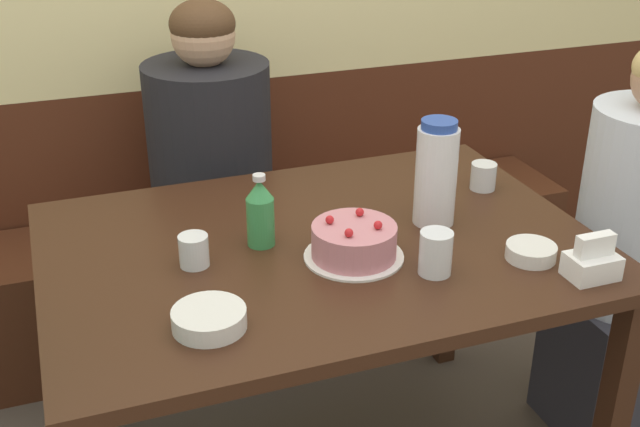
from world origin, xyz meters
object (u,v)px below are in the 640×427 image
birthday_cake (354,242)px  glass_tumbler_short (436,253)px  bowl_rice_small (209,319)px  bowl_soup_white (531,252)px  glass_water_tall (194,251)px  glass_shot_small (483,176)px  soju_bottle (260,212)px  bench_seat (241,275)px  napkin_holder (592,262)px  person_pale_blue_shirt (631,262)px  water_pitcher (436,174)px  person_grey_tee (213,192)px

birthday_cake → glass_tumbler_short: 0.19m
bowl_rice_small → bowl_soup_white: bearing=1.8°
glass_tumbler_short → glass_water_tall: bearing=156.4°
bowl_soup_white → glass_water_tall: (-0.74, 0.23, 0.02)m
bowl_soup_white → birthday_cake: bearing=159.4°
glass_shot_small → glass_tumbler_short: bearing=-132.5°
soju_bottle → glass_shot_small: bearing=9.0°
bowl_rice_small → bench_seat: bearing=73.3°
soju_bottle → bowl_rice_small: (-0.20, -0.31, -0.06)m
napkin_holder → glass_shot_small: napkin_holder is taller
person_pale_blue_shirt → soju_bottle: bearing=-4.7°
bench_seat → birthday_cake: (0.05, -0.93, 0.59)m
napkin_holder → glass_shot_small: (0.02, 0.50, -0.00)m
napkin_holder → bowl_rice_small: napkin_holder is taller
water_pitcher → glass_shot_small: 0.28m
napkin_holder → glass_tumbler_short: (-0.32, 0.13, 0.01)m
birthday_cake → bowl_soup_white: bearing=-20.6°
soju_bottle → glass_tumbler_short: (0.33, -0.26, -0.03)m
soju_bottle → napkin_holder: bearing=-31.8°
water_pitcher → glass_shot_small: (0.22, 0.14, -0.10)m
glass_water_tall → bowl_soup_white: bearing=-17.7°
water_pitcher → bowl_soup_white: bearing=-63.5°
water_pitcher → soju_bottle: 0.44m
bowl_soup_white → water_pitcher: bearing=116.5°
glass_water_tall → person_pale_blue_shirt: (1.22, -0.04, -0.24)m
person_grey_tee → napkin_holder: bearing=29.5°
birthday_cake → glass_tumbler_short: size_ratio=2.30×
napkin_holder → bowl_soup_white: (-0.08, 0.12, -0.02)m
napkin_holder → glass_shot_small: 0.50m
glass_water_tall → person_pale_blue_shirt: bearing=-1.9°
glass_shot_small → person_pale_blue_shirt: 0.49m
bowl_soup_white → glass_shot_small: (0.10, 0.39, 0.02)m
glass_water_tall → napkin_holder: bearing=-23.4°
person_pale_blue_shirt → napkin_holder: bearing=37.4°
soju_bottle → bowl_soup_white: soju_bottle is taller
bench_seat → water_pitcher: (0.31, -0.82, 0.68)m
bench_seat → glass_tumbler_short: 1.23m
person_grey_tee → person_pale_blue_shirt: bearing=52.9°
bench_seat → person_grey_tee: person_grey_tee is taller
bowl_soup_white → glass_water_tall: size_ratio=1.57×
soju_bottle → glass_tumbler_short: soju_bottle is taller
bench_seat → glass_shot_small: bearing=-52.4°
bowl_rice_small → person_grey_tee: bearing=77.1°
glass_tumbler_short → water_pitcher: bearing=63.6°
water_pitcher → person_grey_tee: person_grey_tee is taller
water_pitcher → glass_tumbler_short: size_ratio=2.67×
bowl_soup_white → person_pale_blue_shirt: (0.48, 0.19, -0.22)m
glass_shot_small → soju_bottle: bearing=-171.0°
birthday_cake → glass_tumbler_short: (0.14, -0.13, 0.01)m
napkin_holder → glass_water_tall: napkin_holder is taller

